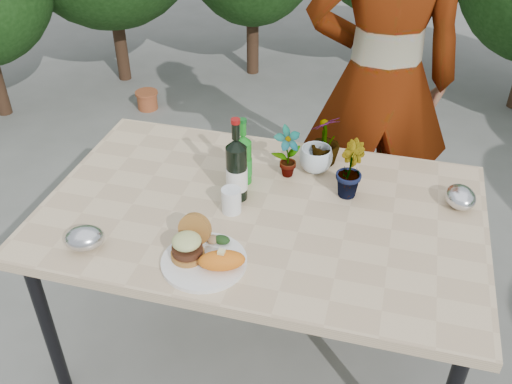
% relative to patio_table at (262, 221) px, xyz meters
% --- Properties ---
extents(ground, '(80.00, 80.00, 0.00)m').
position_rel_patio_table_xyz_m(ground, '(0.00, 0.00, -0.69)').
color(ground, '#62625D').
rests_on(ground, ground).
extents(patio_table, '(1.60, 1.00, 0.75)m').
position_rel_patio_table_xyz_m(patio_table, '(0.00, 0.00, 0.00)').
color(patio_table, '#D0B38B').
rests_on(patio_table, ground).
extents(dinner_plate, '(0.28, 0.28, 0.01)m').
position_rel_patio_table_xyz_m(dinner_plate, '(-0.11, -0.33, 0.06)').
color(dinner_plate, white).
rests_on(dinner_plate, patio_table).
extents(burger_stack, '(0.11, 0.16, 0.11)m').
position_rel_patio_table_xyz_m(burger_stack, '(-0.16, -0.31, 0.12)').
color(burger_stack, '#B7722D').
rests_on(burger_stack, dinner_plate).
extents(sweet_potato, '(0.17, 0.12, 0.06)m').
position_rel_patio_table_xyz_m(sweet_potato, '(-0.04, -0.35, 0.10)').
color(sweet_potato, orange).
rests_on(sweet_potato, dinner_plate).
extents(grilled_veg, '(0.08, 0.05, 0.03)m').
position_rel_patio_table_xyz_m(grilled_veg, '(-0.09, -0.24, 0.09)').
color(grilled_veg, olive).
rests_on(grilled_veg, dinner_plate).
extents(wine_bottle, '(0.08, 0.08, 0.33)m').
position_rel_patio_table_xyz_m(wine_bottle, '(-0.11, 0.04, 0.18)').
color(wine_bottle, black).
rests_on(wine_bottle, patio_table).
extents(sparkling_water, '(0.07, 0.07, 0.28)m').
position_rel_patio_table_xyz_m(sparkling_water, '(-0.11, 0.15, 0.16)').
color(sparkling_water, '#177F1C').
rests_on(sparkling_water, patio_table).
extents(plastic_cup, '(0.07, 0.07, 0.09)m').
position_rel_patio_table_xyz_m(plastic_cup, '(-0.10, -0.04, 0.10)').
color(plastic_cup, white).
rests_on(plastic_cup, patio_table).
extents(seedling_left, '(0.14, 0.13, 0.21)m').
position_rel_patio_table_xyz_m(seedling_left, '(0.04, 0.24, 0.16)').
color(seedling_left, '#25561D').
rests_on(seedling_left, patio_table).
extents(seedling_mid, '(0.12, 0.14, 0.22)m').
position_rel_patio_table_xyz_m(seedling_mid, '(0.29, 0.18, 0.17)').
color(seedling_mid, '#20561D').
rests_on(seedling_mid, patio_table).
extents(seedling_right, '(0.17, 0.17, 0.21)m').
position_rel_patio_table_xyz_m(seedling_right, '(0.17, 0.37, 0.16)').
color(seedling_right, '#1E531C').
rests_on(seedling_right, patio_table).
extents(blue_bowl, '(0.17, 0.17, 0.10)m').
position_rel_patio_table_xyz_m(blue_bowl, '(0.14, 0.30, 0.11)').
color(blue_bowl, silver).
rests_on(blue_bowl, patio_table).
extents(foil_packet_left, '(0.16, 0.15, 0.08)m').
position_rel_patio_table_xyz_m(foil_packet_left, '(-0.52, -0.36, 0.10)').
color(foil_packet_left, '#BBBDC2').
rests_on(foil_packet_left, patio_table).
extents(foil_packet_right, '(0.14, 0.16, 0.08)m').
position_rel_patio_table_xyz_m(foil_packet_right, '(0.70, 0.20, 0.10)').
color(foil_packet_right, silver).
rests_on(foil_packet_right, patio_table).
extents(person, '(0.77, 0.59, 1.90)m').
position_rel_patio_table_xyz_m(person, '(0.34, 0.77, 0.26)').
color(person, '#A66F53').
rests_on(person, ground).
extents(terracotta_pot, '(0.17, 0.17, 0.14)m').
position_rel_patio_table_xyz_m(terracotta_pot, '(-1.39, 1.94, -0.62)').
color(terracotta_pot, '#A14D29').
rests_on(terracotta_pot, ground).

